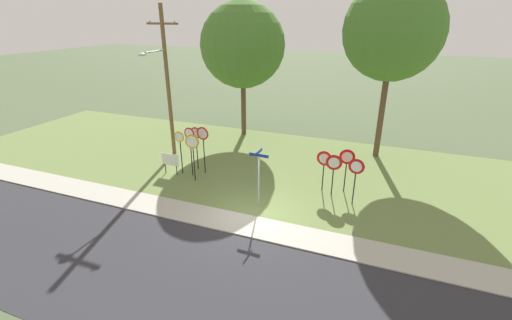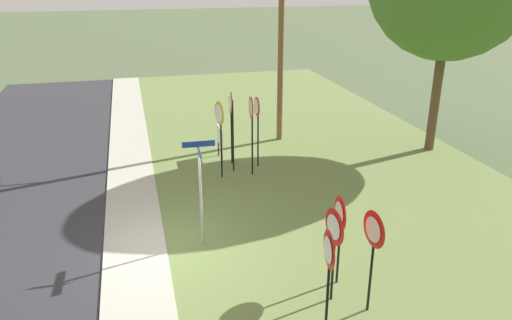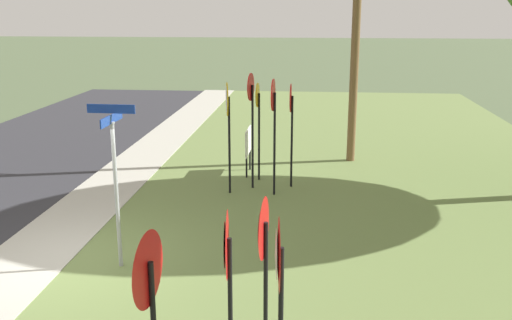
# 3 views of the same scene
# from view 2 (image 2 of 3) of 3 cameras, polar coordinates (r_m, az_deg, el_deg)

# --- Properties ---
(ground_plane) EXTENTS (160.00, 160.00, 0.00)m
(ground_plane) POSITION_cam_2_polar(r_m,az_deg,el_deg) (13.50, -10.25, -9.87)
(ground_plane) COLOR #4C5B3D
(sidewalk_strip) EXTENTS (44.00, 1.60, 0.06)m
(sidewalk_strip) POSITION_cam_2_polar(r_m,az_deg,el_deg) (13.48, -13.70, -10.07)
(sidewalk_strip) COLOR #ADAA9E
(sidewalk_strip) RESTS_ON ground_plane
(grass_median) EXTENTS (44.00, 12.00, 0.04)m
(grass_median) POSITION_cam_2_polar(r_m,az_deg,el_deg) (14.98, 13.39, -6.73)
(grass_median) COLOR olive
(grass_median) RESTS_ON ground_plane
(stop_sign_near_left) EXTENTS (0.67, 0.12, 2.88)m
(stop_sign_near_left) POSITION_cam_2_polar(r_m,az_deg,el_deg) (17.28, -2.78, 5.16)
(stop_sign_near_left) COLOR black
(stop_sign_near_left) RESTS_ON grass_median
(stop_sign_near_right) EXTENTS (0.78, 0.17, 2.71)m
(stop_sign_near_right) POSITION_cam_2_polar(r_m,az_deg,el_deg) (16.77, -4.18, 4.33)
(stop_sign_near_right) COLOR black
(stop_sign_near_right) RESTS_ON grass_median
(stop_sign_far_left) EXTENTS (0.62, 0.10, 2.55)m
(stop_sign_far_left) POSITION_cam_2_polar(r_m,az_deg,el_deg) (18.06, -2.95, 5.02)
(stop_sign_far_left) COLOR black
(stop_sign_far_left) RESTS_ON grass_median
(stop_sign_far_center) EXTENTS (0.69, 0.09, 2.61)m
(stop_sign_far_center) POSITION_cam_2_polar(r_m,az_deg,el_deg) (17.73, 0.15, 4.97)
(stop_sign_far_center) COLOR black
(stop_sign_far_center) RESTS_ON grass_median
(stop_sign_far_right) EXTENTS (0.75, 0.10, 2.81)m
(stop_sign_far_right) POSITION_cam_2_polar(r_m,az_deg,el_deg) (16.94, -0.54, 4.79)
(stop_sign_far_right) COLOR black
(stop_sign_far_right) RESTS_ON grass_median
(yield_sign_near_left) EXTENTS (0.80, 0.12, 2.21)m
(yield_sign_near_left) POSITION_cam_2_polar(r_m,az_deg,el_deg) (10.65, 8.89, -8.41)
(yield_sign_near_left) COLOR black
(yield_sign_near_left) RESTS_ON grass_median
(yield_sign_near_right) EXTENTS (0.76, 0.12, 2.40)m
(yield_sign_near_right) POSITION_cam_2_polar(r_m,az_deg,el_deg) (9.49, 8.27, -11.33)
(yield_sign_near_right) COLOR black
(yield_sign_near_right) RESTS_ON grass_median
(yield_sign_far_left) EXTENTS (0.79, 0.12, 2.35)m
(yield_sign_far_left) POSITION_cam_2_polar(r_m,az_deg,el_deg) (10.42, 13.24, -8.75)
(yield_sign_far_left) COLOR black
(yield_sign_far_left) RESTS_ON grass_median
(yield_sign_far_right) EXTENTS (0.79, 0.12, 2.20)m
(yield_sign_far_right) POSITION_cam_2_polar(r_m,az_deg,el_deg) (11.23, 9.54, -6.85)
(yield_sign_far_right) COLOR black
(yield_sign_far_right) RESTS_ON grass_median
(street_name_post) EXTENTS (0.96, 0.82, 2.87)m
(street_name_post) POSITION_cam_2_polar(r_m,az_deg,el_deg) (12.71, -6.41, -2.77)
(street_name_post) COLOR #9EA0A8
(street_name_post) RESTS_ON grass_median
(utility_pole) EXTENTS (2.10, 2.49, 9.18)m
(utility_pole) POSITION_cam_2_polar(r_m,az_deg,el_deg) (20.18, 2.48, 15.80)
(utility_pole) COLOR brown
(utility_pole) RESTS_ON grass_median
(notice_board) EXTENTS (1.10, 0.06, 1.25)m
(notice_board) POSITION_cam_2_polar(r_m,az_deg,el_deg) (18.81, -4.18, 2.52)
(notice_board) COLOR black
(notice_board) RESTS_ON grass_median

